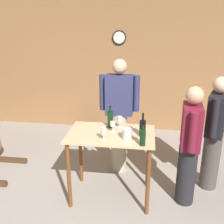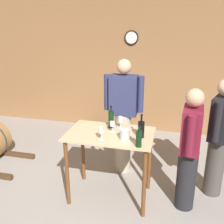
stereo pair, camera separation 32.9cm
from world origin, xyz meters
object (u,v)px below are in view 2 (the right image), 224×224
Objects in this scene: wine_glass_near_center at (112,124)px; ice_bucket at (125,134)px; wine_bottle_center at (139,138)px; wine_glass_near_left at (101,131)px; person_visitor_with_scarf at (123,115)px; wine_bottle_left at (141,129)px; wine_glass_near_right at (120,120)px; person_host at (189,149)px; person_visitor_bearded at (219,137)px; wine_bottle_far_left at (111,119)px.

ice_bucket is at bearing -43.06° from wine_glass_near_center.
wine_bottle_center reaches higher than wine_glass_near_center.
person_visitor_with_scarf is (0.09, 0.91, -0.11)m from wine_glass_near_left.
wine_bottle_left is 1.84× the size of wine_glass_near_left.
wine_bottle_center is 0.58m from wine_glass_near_right.
wine_glass_near_left is 1.32× the size of ice_bucket.
wine_bottle_center is at bearing -152.39° from person_host.
person_visitor_bearded is at bearing 45.36° from person_host.
wine_glass_near_left is 0.44m from wine_glass_near_right.
wine_glass_near_center is 0.09× the size of person_host.
wine_glass_near_center is at bearing -91.30° from person_visitor_with_scarf.
wine_bottle_center is at bearing -69.13° from person_visitor_with_scarf.
wine_glass_near_left is 1.08m from person_host.
wine_bottle_left is 0.82m from person_visitor_with_scarf.
person_visitor_bearded is (0.38, 0.38, 0.03)m from person_host.
ice_bucket is 0.08× the size of person_visitor_bearded.
person_visitor_bearded reaches higher than wine_glass_near_left.
wine_glass_near_left is 1.20× the size of wine_glass_near_center.
wine_glass_near_right is (-0.31, 0.49, 0.01)m from wine_bottle_center.
wine_bottle_center is at bearing -57.38° from wine_glass_near_right.
person_visitor_bearded is at bearing 14.30° from wine_glass_near_center.
wine_glass_near_right is 0.09× the size of person_visitor_with_scarf.
wine_bottle_left is at bearing -12.85° from wine_glass_near_center.
ice_bucket is at bearing -151.86° from wine_bottle_left.
wine_bottle_center is 1.94× the size of wine_glass_near_center.
wine_bottle_left is at bearing -27.52° from wine_bottle_far_left.
ice_bucket is (-0.18, -0.10, -0.05)m from wine_bottle_left.
person_visitor_with_scarf is at bearing 116.69° from wine_bottle_left.
ice_bucket is 0.79m from person_host.
wine_bottle_center is at bearing -144.33° from person_visitor_bearded.
wine_bottle_center is (0.44, -0.48, -0.02)m from wine_bottle_far_left.
person_visitor_bearded is (1.14, 0.52, -0.14)m from ice_bucket.
wine_bottle_left reaches higher than wine_glass_near_right.
wine_glass_near_left is 0.28m from wine_glass_near_center.
wine_glass_near_right is 0.36m from ice_bucket.
wine_glass_near_center is at bearing 167.15° from wine_bottle_left.
wine_bottle_far_left is at bearing -97.36° from person_visitor_with_scarf.
wine_bottle_center is 1.70× the size of wine_glass_near_right.
person_visitor_bearded reaches higher than ice_bucket.
wine_bottle_far_left is at bearing -173.33° from wine_glass_near_right.
person_visitor_with_scarf is at bearing 84.60° from wine_glass_near_left.
wine_bottle_far_left is 0.41m from wine_glass_near_left.
wine_bottle_far_left is 1.12× the size of wine_bottle_center.
wine_glass_near_right is 1.29m from person_visitor_bearded.
wine_glass_near_left reaches higher than ice_bucket.
person_host is 0.89× the size of person_visitor_with_scarf.
wine_bottle_far_left is 0.52m from person_visitor_with_scarf.
ice_bucket is at bearing 17.40° from wine_glass_near_left.
wine_bottle_left is 1.07m from person_visitor_bearded.
wine_bottle_center reaches higher than wine_glass_near_right.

